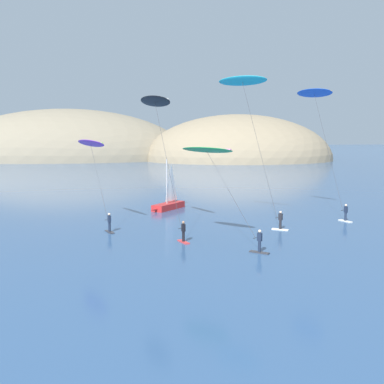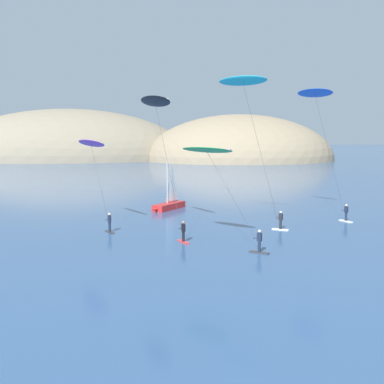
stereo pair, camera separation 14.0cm
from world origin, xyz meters
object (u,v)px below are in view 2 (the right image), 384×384
Objects in this scene: kitesurfer_green at (211,157)px; kitesurfer_black at (157,111)px; sailboat_near at (167,204)px; kitesurfer_cyan at (246,93)px; kitesurfer_blue at (317,103)px; kitesurfer_purple at (92,149)px.

kitesurfer_green is 0.65× the size of kitesurfer_black.
sailboat_near is at bearing 95.27° from kitesurfer_green.
kitesurfer_cyan is (4.60, 6.97, 5.36)m from kitesurfer_green.
sailboat_near is at bearing 80.26° from kitesurfer_black.
kitesurfer_blue is at bearing 39.97° from kitesurfer_green.
kitesurfer_blue reaches higher than kitesurfer_purple.
kitesurfer_blue is at bearing 19.38° from kitesurfer_black.
kitesurfer_green is (1.58, -17.18, 6.16)m from sailboat_near.
kitesurfer_blue reaches higher than kitesurfer_black.
kitesurfer_cyan reaches higher than kitesurfer_black.
kitesurfer_blue is (22.52, 2.13, 4.53)m from kitesurfer_purple.
kitesurfer_cyan is at bearing -8.06° from kitesurfer_purple.
kitesurfer_black is 0.90× the size of kitesurfer_blue.
kitesurfer_purple is (-9.31, 8.94, 0.29)m from kitesurfer_green.
kitesurfer_purple is at bearing -174.59° from kitesurfer_blue.
sailboat_near is 18.32m from kitesurfer_green.
kitesurfer_blue is (8.62, 4.10, -0.54)m from kitesurfer_cyan.
sailboat_near is 0.75× the size of kitesurfer_green.
kitesurfer_cyan is at bearing 56.61° from kitesurfer_green.
kitesurfer_cyan is (6.18, -10.21, 11.53)m from sailboat_near.
sailboat_near is 16.59m from kitesurfer_cyan.
kitesurfer_purple is at bearing 146.12° from kitesurfer_black.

